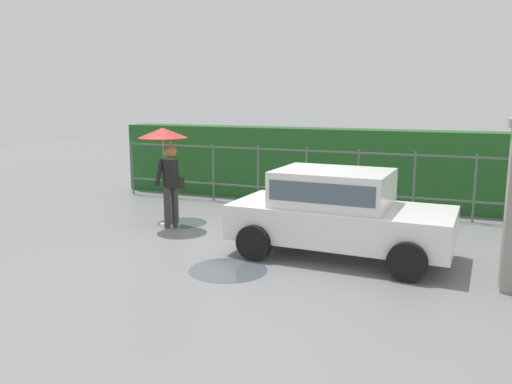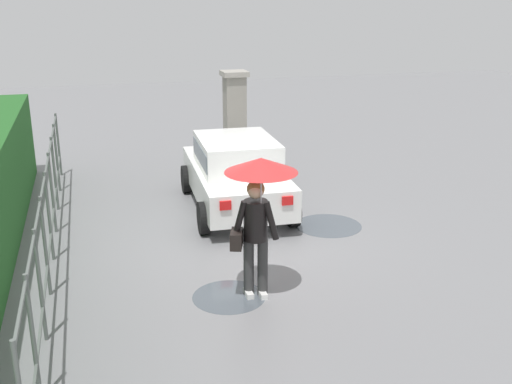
{
  "view_description": "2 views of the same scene",
  "coord_description": "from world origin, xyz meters",
  "views": [
    {
      "loc": [
        3.37,
        -8.88,
        2.7
      ],
      "look_at": [
        -0.32,
        0.11,
        0.92
      ],
      "focal_mm": 36.53,
      "sensor_mm": 36.0,
      "label": 1
    },
    {
      "loc": [
        -10.04,
        2.42,
        4.19
      ],
      "look_at": [
        -0.73,
        -0.16,
        1.03
      ],
      "focal_mm": 42.96,
      "sensor_mm": 36.0,
      "label": 2
    }
  ],
  "objects": [
    {
      "name": "pedestrian",
      "position": [
        -2.39,
        0.28,
        1.55
      ],
      "size": [
        1.0,
        1.0,
        2.08
      ],
      "rotation": [
        0.0,
        0.0,
        2.81
      ],
      "color": "#333333",
      "rests_on": "ground"
    },
    {
      "name": "car",
      "position": [
        1.36,
        -0.31,
        0.8
      ],
      "size": [
        3.79,
        1.97,
        1.48
      ],
      "rotation": [
        0.0,
        0.0,
        -0.04
      ],
      "color": "white",
      "rests_on": "ground"
    },
    {
      "name": "gate_pillar",
      "position": [
        4.14,
        -0.97,
        1.24
      ],
      "size": [
        0.6,
        0.6,
        2.42
      ],
      "color": "gray",
      "rests_on": "ground"
    },
    {
      "name": "fence_section",
      "position": [
        -0.26,
        3.17,
        0.83
      ],
      "size": [
        10.18,
        0.05,
        1.5
      ],
      "color": "#59605B",
      "rests_on": "ground"
    },
    {
      "name": "ground_plane",
      "position": [
        0.0,
        0.0,
        0.0
      ],
      "size": [
        40.0,
        40.0,
        0.0
      ],
      "primitive_type": "plane",
      "color": "slate"
    },
    {
      "name": "puddle_near",
      "position": [
        -0.03,
        -1.76,
        0.0
      ],
      "size": [
        1.25,
        1.25,
        0.0
      ],
      "primitive_type": "cylinder",
      "color": "#4C545B",
      "rests_on": "ground"
    },
    {
      "name": "puddle_far",
      "position": [
        -2.29,
        0.68,
        0.0
      ],
      "size": [
        1.06,
        1.06,
        0.0
      ],
      "primitive_type": "cylinder",
      "color": "#4C545B",
      "rests_on": "ground"
    }
  ]
}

